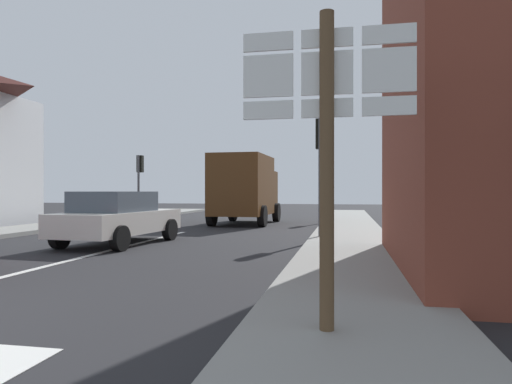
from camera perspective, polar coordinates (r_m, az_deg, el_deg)
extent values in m
plane|color=#232326|center=(14.96, -11.64, -5.58)|extent=(80.00, 80.00, 0.00)
cube|color=gray|center=(11.81, 11.65, -6.75)|extent=(2.32, 44.00, 0.14)
cube|color=silver|center=(11.40, -19.51, -7.32)|extent=(0.16, 12.00, 0.01)
cube|color=beige|center=(13.37, -16.60, -3.59)|extent=(2.09, 4.33, 0.60)
cube|color=#47515B|center=(13.13, -17.19, -1.14)|extent=(1.72, 2.22, 0.55)
cylinder|color=black|center=(14.99, -16.65, -4.34)|extent=(0.27, 0.66, 0.64)
cylinder|color=black|center=(14.13, -10.64, -4.61)|extent=(0.27, 0.66, 0.64)
cylinder|color=black|center=(12.81, -23.18, -5.10)|extent=(0.27, 0.66, 0.64)
cylinder|color=black|center=(11.79, -16.53, -5.54)|extent=(0.27, 0.66, 0.64)
cube|color=#4C2D14|center=(20.20, -1.71, 0.86)|extent=(2.28, 3.75, 2.60)
cube|color=#4C2D14|center=(22.63, -0.17, 0.01)|extent=(2.12, 1.35, 2.00)
cube|color=#47515B|center=(22.69, -0.14, 2.03)|extent=(1.76, 0.14, 0.70)
cylinder|color=black|center=(22.87, -2.89, -2.50)|extent=(0.30, 0.91, 0.90)
cylinder|color=black|center=(22.39, 2.56, -2.55)|extent=(0.30, 0.91, 0.90)
cylinder|color=black|center=(19.61, -5.51, -2.92)|extent=(0.30, 0.91, 0.90)
cylinder|color=black|center=(19.05, 0.80, -3.01)|extent=(0.30, 0.91, 0.90)
cylinder|color=brown|center=(4.46, 8.78, 1.73)|extent=(0.14, 0.14, 3.20)
cube|color=white|center=(4.80, 1.52, 18.13)|extent=(0.50, 0.03, 0.18)
cube|color=black|center=(4.82, 1.56, 18.06)|extent=(0.43, 0.01, 0.13)
cube|color=white|center=(4.71, 1.52, 14.20)|extent=(0.50, 0.03, 0.42)
cube|color=black|center=(4.73, 1.56, 14.14)|extent=(0.43, 0.01, 0.32)
cube|color=white|center=(4.64, 1.52, 10.12)|extent=(0.50, 0.03, 0.18)
cube|color=black|center=(4.66, 1.56, 10.08)|extent=(0.43, 0.01, 0.13)
cube|color=white|center=(4.75, 8.81, 18.36)|extent=(0.50, 0.03, 0.18)
cube|color=black|center=(4.76, 8.82, 18.29)|extent=(0.43, 0.01, 0.13)
cube|color=white|center=(4.65, 8.81, 14.38)|extent=(0.50, 0.03, 0.42)
cube|color=black|center=(4.67, 8.82, 14.32)|extent=(0.43, 0.01, 0.32)
cube|color=white|center=(4.58, 8.81, 10.25)|extent=(0.50, 0.03, 0.18)
cube|color=black|center=(4.60, 8.82, 10.21)|extent=(0.43, 0.01, 0.13)
cube|color=white|center=(4.76, 16.18, 18.30)|extent=(0.50, 0.03, 0.18)
cube|color=black|center=(4.78, 16.16, 18.23)|extent=(0.43, 0.01, 0.13)
cube|color=white|center=(4.66, 16.18, 14.33)|extent=(0.50, 0.03, 0.42)
cube|color=black|center=(4.68, 16.16, 14.28)|extent=(0.43, 0.01, 0.32)
cube|color=white|center=(4.59, 16.18, 10.22)|extent=(0.50, 0.03, 0.18)
cube|color=black|center=(4.61, 16.15, 10.18)|extent=(0.43, 0.01, 0.13)
cylinder|color=#47474C|center=(25.00, -14.38, 0.58)|extent=(0.12, 0.12, 3.39)
cube|color=black|center=(25.23, -14.19, 3.40)|extent=(0.30, 0.28, 0.90)
sphere|color=red|center=(25.37, -14.05, 3.99)|extent=(0.18, 0.18, 0.18)
sphere|color=#3C2303|center=(25.35, -14.05, 3.36)|extent=(0.18, 0.18, 0.18)
sphere|color=black|center=(25.34, -14.05, 2.73)|extent=(0.18, 0.18, 0.18)
cylinder|color=#47474C|center=(13.78, 8.00, 1.55)|extent=(0.12, 0.12, 3.66)
cube|color=black|center=(14.09, 8.05, 7.15)|extent=(0.30, 0.28, 0.90)
sphere|color=red|center=(14.26, 8.08, 8.15)|extent=(0.18, 0.18, 0.18)
sphere|color=#3C2303|center=(14.22, 8.08, 7.04)|extent=(0.18, 0.18, 0.18)
sphere|color=black|center=(14.19, 8.08, 5.92)|extent=(0.18, 0.18, 0.18)
cylinder|color=#47474C|center=(22.30, 9.20, 0.80)|extent=(0.12, 0.12, 3.52)
cube|color=black|center=(22.56, 9.22, 4.12)|extent=(0.30, 0.28, 0.90)
sphere|color=red|center=(22.72, 9.23, 4.77)|extent=(0.18, 0.18, 0.18)
sphere|color=#3C2303|center=(22.70, 9.23, 4.07)|extent=(0.18, 0.18, 0.18)
sphere|color=black|center=(22.68, 9.23, 3.36)|extent=(0.18, 0.18, 0.18)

